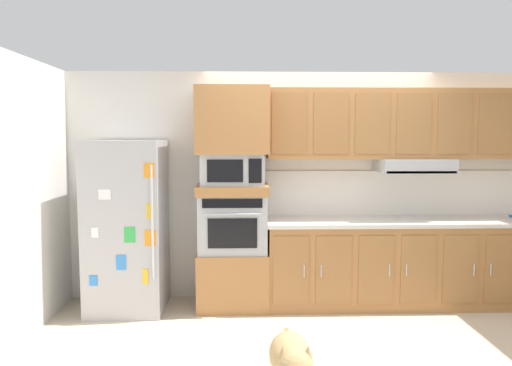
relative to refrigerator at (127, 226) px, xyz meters
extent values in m
plane|color=beige|center=(2.03, -0.68, -0.88)|extent=(9.60, 9.60, 0.00)
cube|color=silver|center=(2.03, 0.43, 0.37)|extent=(6.20, 0.12, 2.50)
cube|color=silver|center=(-0.77, -0.68, 0.37)|extent=(0.12, 7.10, 2.50)
cube|color=#ADADB2|center=(0.00, 0.00, 0.00)|extent=(0.76, 0.70, 1.76)
cylinder|color=silver|center=(0.33, -0.37, 0.10)|extent=(0.02, 0.02, 1.10)
cube|color=white|center=(-0.12, -0.35, 0.37)|extent=(0.12, 0.01, 0.10)
cube|color=#337FDB|center=(-0.25, -0.35, -0.47)|extent=(0.08, 0.01, 0.10)
cube|color=orange|center=(0.30, -0.35, -0.05)|extent=(0.11, 0.01, 0.15)
cube|color=#337FDB|center=(0.02, -0.35, -0.29)|extent=(0.09, 0.01, 0.15)
cube|color=white|center=(-0.22, -0.35, 0.00)|extent=(0.07, 0.01, 0.10)
cube|color=gold|center=(0.25, -0.35, -0.43)|extent=(0.05, 0.01, 0.15)
cube|color=orange|center=(0.31, -0.35, 0.60)|extent=(0.10, 0.01, 0.14)
cube|color=gold|center=(0.31, -0.35, 0.21)|extent=(0.06, 0.01, 0.15)
cube|color=green|center=(0.11, -0.35, -0.02)|extent=(0.11, 0.01, 0.15)
cube|color=#A8703D|center=(1.09, 0.07, -0.58)|extent=(0.74, 0.62, 0.60)
cube|color=#A8AAAF|center=(1.09, 0.07, 0.02)|extent=(0.70, 0.58, 0.60)
cube|color=black|center=(1.09, -0.23, -0.04)|extent=(0.49, 0.01, 0.30)
cube|color=black|center=(1.09, -0.23, 0.26)|extent=(0.59, 0.01, 0.09)
cylinder|color=#A8AAAF|center=(1.09, -0.25, 0.15)|extent=(0.56, 0.02, 0.02)
cube|color=#A8703D|center=(1.09, 0.07, 0.37)|extent=(0.74, 0.62, 0.10)
cube|color=#A8AAAF|center=(1.09, 0.07, 0.58)|extent=(0.64, 0.53, 0.32)
cube|color=black|center=(1.02, -0.20, 0.58)|extent=(0.35, 0.01, 0.22)
cube|color=black|center=(1.32, -0.20, 0.58)|extent=(0.13, 0.01, 0.24)
cube|color=#A8703D|center=(1.09, 0.07, 1.08)|extent=(0.74, 0.62, 0.68)
cube|color=#A8703D|center=(2.97, 0.07, -0.44)|extent=(3.01, 0.60, 0.88)
cube|color=#9A6738|center=(1.68, -0.24, -0.42)|extent=(0.36, 0.01, 0.70)
cylinder|color=#BCBCC1|center=(1.81, -0.25, -0.42)|extent=(0.01, 0.01, 0.12)
cube|color=#9A6738|center=(2.11, -0.24, -0.42)|extent=(0.36, 0.01, 0.70)
cylinder|color=#BCBCC1|center=(1.98, -0.25, -0.42)|extent=(0.01, 0.01, 0.12)
cube|color=#9A6738|center=(2.54, -0.24, -0.42)|extent=(0.36, 0.01, 0.70)
cylinder|color=#BCBCC1|center=(2.67, -0.25, -0.42)|extent=(0.01, 0.01, 0.12)
cube|color=#9A6738|center=(2.97, -0.24, -0.42)|extent=(0.36, 0.01, 0.70)
cylinder|color=#BCBCC1|center=(2.84, -0.25, -0.42)|extent=(0.01, 0.01, 0.12)
cube|color=#9A6738|center=(3.40, -0.24, -0.42)|extent=(0.36, 0.01, 0.70)
cylinder|color=#BCBCC1|center=(3.53, -0.25, -0.42)|extent=(0.01, 0.01, 0.12)
cube|color=#9A6738|center=(3.83, -0.24, -0.42)|extent=(0.36, 0.01, 0.70)
cylinder|color=#BCBCC1|center=(3.70, -0.25, -0.42)|extent=(0.01, 0.01, 0.12)
cube|color=beige|center=(2.97, 0.07, 0.02)|extent=(3.05, 0.64, 0.04)
cube|color=white|center=(2.97, 0.36, 0.29)|extent=(3.05, 0.02, 0.50)
cube|color=#A8703D|center=(2.97, 0.20, 1.05)|extent=(3.01, 0.34, 0.74)
cube|color=#A8AAAF|center=(3.02, 0.13, 0.61)|extent=(0.76, 0.48, 0.14)
cube|color=black|center=(3.02, -0.09, 0.55)|extent=(0.72, 0.04, 0.02)
cube|color=#9A6738|center=(1.68, 0.02, 1.05)|extent=(0.36, 0.01, 0.63)
cube|color=#9A6738|center=(2.11, 0.02, 1.05)|extent=(0.36, 0.01, 0.63)
cube|color=#9A6738|center=(2.54, 0.02, 1.05)|extent=(0.36, 0.01, 0.63)
cube|color=#9A6738|center=(2.97, 0.02, 1.05)|extent=(0.36, 0.01, 0.63)
cube|color=#9A6738|center=(3.40, 0.02, 1.05)|extent=(0.36, 0.01, 0.63)
cube|color=#9A6738|center=(3.83, 0.02, 1.05)|extent=(0.36, 0.01, 0.63)
ellipsoid|color=tan|center=(1.49, -2.01, -0.46)|extent=(0.27, 0.44, 0.26)
cone|color=tan|center=(1.56, -2.31, -0.30)|extent=(0.06, 0.06, 0.07)
cone|color=tan|center=(1.42, -2.31, -0.30)|extent=(0.06, 0.06, 0.07)
cylinder|color=tan|center=(1.49, -1.72, -0.44)|extent=(0.04, 0.15, 0.12)
camera|label=1|loc=(1.19, -4.90, 0.91)|focal=33.54mm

